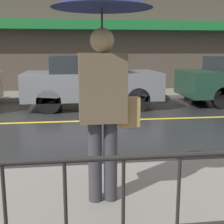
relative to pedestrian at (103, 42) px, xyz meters
name	(u,v)px	position (x,y,z in m)	size (l,w,h in m)	color
ground_plane	(54,122)	(-0.73, 4.23, -1.74)	(80.00, 80.00, 0.00)	#262628
sidewalk_near	(31,220)	(-0.73, -0.23, -1.69)	(28.00, 2.54, 0.11)	slate
sidewalk_far	(59,95)	(-0.73, 8.41, -1.69)	(28.00, 2.01, 0.11)	slate
lane_marking	(54,122)	(-0.73, 4.23, -1.74)	(25.20, 0.12, 0.01)	gold
building_storefront	(58,25)	(-0.73, 9.53, 0.88)	(28.00, 0.85, 5.24)	#4C4238
railing_foreground	(5,214)	(-0.73, -1.25, -1.05)	(12.00, 0.04, 0.93)	black
pedestrian	(103,42)	(0.00, 0.00, 0.00)	(0.97, 0.97, 2.17)	#333338
car_grey	(91,81)	(0.27, 6.13, -0.97)	(3.91, 1.94, 1.50)	slate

